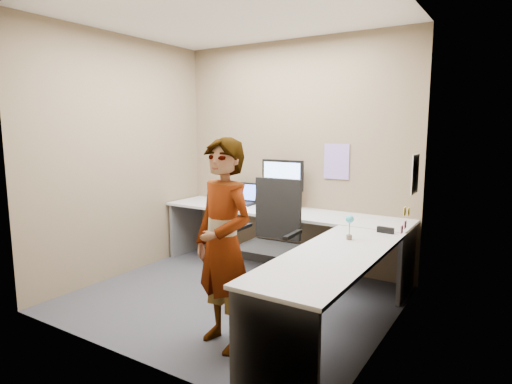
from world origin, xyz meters
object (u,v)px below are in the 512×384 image
Objects in this scene: office_chair at (270,253)px; person at (223,245)px; desk at (290,239)px; monitor at (282,177)px.

person reaches higher than office_chair.
monitor is at bearing 123.71° from desk.
person reaches higher than monitor.
person reaches higher than desk.
desk is at bearing 56.93° from office_chair.
monitor reaches higher than office_chair.
monitor is 0.33× the size of person.
office_chair is at bearing 115.87° from person.
person is (0.15, -0.96, 0.33)m from office_chair.
monitor is 1.18m from office_chair.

